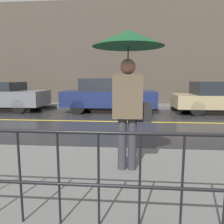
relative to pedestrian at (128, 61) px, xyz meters
name	(u,v)px	position (x,y,z in m)	size (l,w,h in m)	color
ground_plane	(106,121)	(-0.86, 4.63, -1.86)	(80.00, 80.00, 0.00)	#262628
sidewalk_near	(72,178)	(-0.86, -0.30, -1.80)	(28.00, 2.79, 0.12)	#60605E
sidewalk_far	(115,106)	(-0.86, 9.04, -1.80)	(28.00, 1.77, 0.12)	#60605E
lane_marking	(106,121)	(-0.86, 4.63, -1.86)	(25.20, 0.12, 0.01)	gold
building_storefront	(116,54)	(-0.86, 10.08, 1.23)	(28.00, 0.30, 6.18)	#4C4238
railing_foreground	(39,165)	(-0.86, -1.44, -1.11)	(12.00, 0.04, 0.99)	black
pedestrian	(128,61)	(0.00, 0.00, 0.00)	(1.10, 1.10, 2.20)	#333338
car_grey	(0,96)	(-6.54, 7.06, -1.11)	(4.52, 1.93, 1.43)	slate
car_navy	(108,95)	(-1.03, 7.06, -1.05)	(4.46, 1.77, 1.62)	#19234C
car_tan	(222,97)	(4.27, 7.06, -1.12)	(4.48, 1.90, 1.47)	tan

